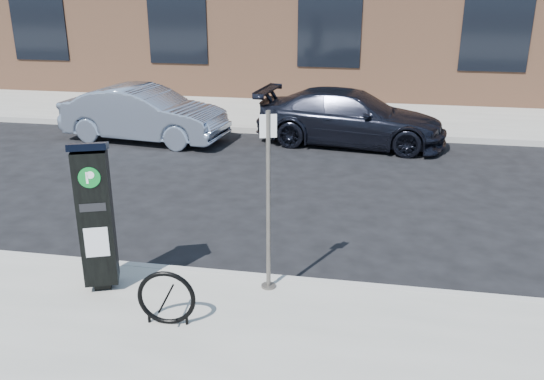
% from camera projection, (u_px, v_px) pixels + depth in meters
% --- Properties ---
extents(ground, '(120.00, 120.00, 0.00)m').
position_uv_depth(ground, '(245.00, 283.00, 7.84)').
color(ground, black).
rests_on(ground, ground).
extents(sidewalk_far, '(60.00, 12.00, 0.15)m').
position_uv_depth(sidewalk_far, '(332.00, 92.00, 20.74)').
color(sidewalk_far, gray).
rests_on(sidewalk_far, ground).
extents(curb_near, '(60.00, 0.12, 0.16)m').
position_uv_depth(curb_near, '(245.00, 279.00, 7.79)').
color(curb_near, '#9E9B93').
rests_on(curb_near, ground).
extents(curb_far, '(60.00, 0.12, 0.16)m').
position_uv_depth(curb_far, '(313.00, 133.00, 15.22)').
color(curb_far, '#9E9B93').
rests_on(curb_far, ground).
extents(parking_kiosk, '(0.56, 0.53, 1.96)m').
position_uv_depth(parking_kiosk, '(96.00, 215.00, 7.11)').
color(parking_kiosk, black).
rests_on(parking_kiosk, sidewalk_near).
extents(sign_pole, '(0.20, 0.19, 2.32)m').
position_uv_depth(sign_pole, '(268.00, 204.00, 7.05)').
color(sign_pole, '#514E47').
rests_on(sign_pole, sidewalk_near).
extents(bike_rack, '(0.68, 0.11, 0.68)m').
position_uv_depth(bike_rack, '(166.00, 298.00, 6.54)').
color(bike_rack, black).
rests_on(bike_rack, sidewalk_near).
extents(car_silver, '(4.34, 1.97, 1.38)m').
position_uv_depth(car_silver, '(144.00, 114.00, 14.58)').
color(car_silver, '#8390A6').
rests_on(car_silver, ground).
extents(car_dark, '(4.85, 2.42, 1.35)m').
position_uv_depth(car_dark, '(351.00, 118.00, 14.27)').
color(car_dark, black).
rests_on(car_dark, ground).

